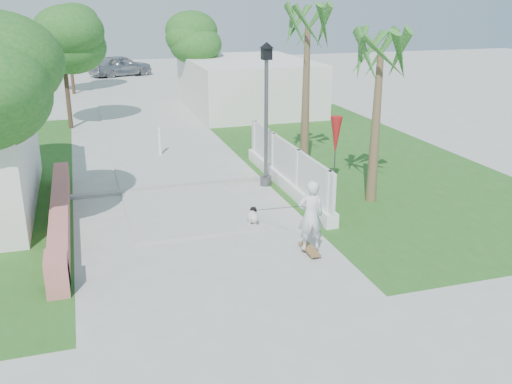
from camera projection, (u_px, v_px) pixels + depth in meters
name	position (u px, v px, depth m)	size (l,w,h in m)	color
ground	(218.00, 273.00, 12.41)	(90.00, 90.00, 0.00)	#B7B7B2
path_strip	(130.00, 108.00, 30.45)	(3.20, 36.00, 0.06)	#B7B7B2
curb	(173.00, 187.00, 17.81)	(6.50, 0.25, 0.10)	#999993
grass_right	(348.00, 155.00, 21.60)	(8.00, 20.00, 0.01)	#265C1D
pink_wall	(60.00, 219.00, 14.59)	(0.45, 8.20, 0.80)	#C47264
lattice_fence	(286.00, 172.00, 17.71)	(0.35, 7.00, 1.50)	white
building_right	(248.00, 85.00, 29.92)	(6.00, 8.00, 2.60)	silver
street_lamp	(266.00, 110.00, 17.40)	(0.44, 0.44, 4.44)	#59595E
bollard	(160.00, 141.00, 21.30)	(0.14, 0.14, 1.09)	white
patio_umbrella	(336.00, 136.00, 17.27)	(0.36, 0.36, 2.30)	#59595E
tree_path_left	(63.00, 42.00, 24.75)	(3.40, 3.40, 5.23)	#4C3826
tree_path_right	(187.00, 40.00, 30.21)	(3.00, 3.00, 4.79)	#4C3826
tree_path_far	(68.00, 29.00, 33.83)	(3.20, 3.20, 5.17)	#4C3826
palm_far	(307.00, 37.00, 18.11)	(1.80, 1.80, 5.30)	brown
palm_near	(380.00, 64.00, 15.53)	(1.80, 1.80, 4.70)	brown
skateboarder	(284.00, 211.00, 13.78)	(1.10, 2.73, 1.79)	olive
dog	(253.00, 216.00, 15.00)	(0.45, 0.61, 0.44)	silver
parked_car	(120.00, 66.00, 42.38)	(1.87, 4.65, 1.58)	#A8ABB0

